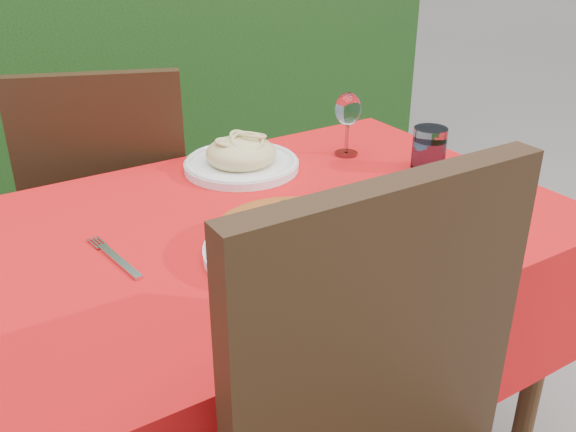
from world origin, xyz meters
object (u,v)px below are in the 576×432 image
pasta_plate (241,158)px  water_glass (429,151)px  fork (120,261)px  chair_far (112,207)px  wine_glass (348,112)px  pizza_plate (292,241)px

pasta_plate → water_glass: size_ratio=2.63×
pasta_plate → fork: bearing=-145.4°
chair_far → pasta_plate: chair_far is taller
chair_far → pasta_plate: size_ratio=3.39×
wine_glass → fork: bearing=-161.9°
water_glass → wine_glass: size_ratio=0.65×
pizza_plate → chair_far: bearing=97.4°
chair_far → pasta_plate: 0.49m
pizza_plate → wine_glass: 0.56m
pasta_plate → water_glass: (0.39, -0.25, 0.02)m
pizza_plate → water_glass: (0.52, 0.18, 0.02)m
pasta_plate → fork: pasta_plate is taller
pasta_plate → wine_glass: 0.30m
fork → water_glass: bearing=-4.8°
pasta_plate → water_glass: 0.46m
water_glass → fork: size_ratio=0.52×
pizza_plate → pasta_plate: pasta_plate is taller
chair_far → water_glass: size_ratio=8.90×
chair_far → fork: 0.71m
water_glass → wine_glass: bearing=118.3°
pizza_plate → fork: bearing=153.3°
water_glass → wine_glass: 0.23m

